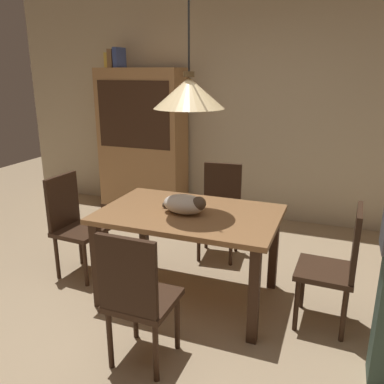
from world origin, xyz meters
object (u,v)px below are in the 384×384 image
pendant_lamp (189,93)px  hutch_bookcase (143,145)px  chair_right_side (338,263)px  cat_sleeping (186,204)px  chair_near_front (137,295)px  chair_left_side (73,221)px  book_yellow_short (110,60)px  dining_table (189,224)px  book_brown_thick (114,58)px  book_blue_wide (119,58)px  chair_far_back (220,206)px

pendant_lamp → hutch_bookcase: 2.38m
chair_right_side → pendant_lamp: size_ratio=0.72×
cat_sleeping → hutch_bookcase: hutch_bookcase is taller
chair_near_front → chair_left_side: bearing=141.9°
chair_near_front → book_yellow_short: 3.52m
dining_table → pendant_lamp: 1.01m
hutch_bookcase → book_brown_thick: 1.13m
dining_table → hutch_bookcase: size_ratio=0.76×
chair_right_side → book_blue_wide: book_blue_wide is taller
dining_table → book_yellow_short: 2.84m
chair_near_front → pendant_lamp: size_ratio=0.72×
pendant_lamp → book_blue_wide: bearing=132.1°
chair_left_side → book_yellow_short: 2.39m
dining_table → cat_sleeping: size_ratio=3.58×
chair_left_side → hutch_bookcase: size_ratio=0.50×
cat_sleeping → pendant_lamp: 0.84m
dining_table → book_blue_wide: size_ratio=5.83×
chair_left_side → book_brown_thick: (-0.58, 1.80, 1.45)m
chair_right_side → book_yellow_short: (-2.91, 1.81, 1.43)m
chair_far_back → book_brown_thick: bearing=151.4°
book_blue_wide → chair_right_side: bearing=-33.2°
pendant_lamp → hutch_bookcase: size_ratio=0.70×
chair_right_side → chair_left_side: bearing=179.8°
dining_table → hutch_bookcase: hutch_bookcase is taller
dining_table → chair_left_side: bearing=179.7°
chair_left_side → chair_right_side: bearing=-0.2°
pendant_lamp → book_blue_wide: pendant_lamp is taller
chair_left_side → cat_sleeping: 1.16m
chair_near_front → book_yellow_short: size_ratio=4.65×
dining_table → chair_far_back: (-0.01, 0.88, -0.14)m
chair_left_side → chair_near_front: bearing=-38.1°
chair_far_back → cat_sleeping: (-0.01, -0.92, 0.32)m
dining_table → chair_near_front: chair_near_front is taller
hutch_bookcase → pendant_lamp: bearing=-53.2°
chair_right_side → book_brown_thick: book_brown_thick is taller
chair_right_side → pendant_lamp: (-1.13, 0.00, 1.15)m
chair_left_side → book_brown_thick: bearing=107.8°
cat_sleeping → book_brown_thick: size_ratio=1.63×
chair_far_back → book_blue_wide: 2.37m
dining_table → cat_sleeping: bearing=-106.1°
chair_far_back → hutch_bookcase: bearing=145.3°
chair_left_side → pendant_lamp: pendant_lamp is taller
cat_sleeping → book_yellow_short: book_yellow_short is taller
chair_left_side → book_yellow_short: book_yellow_short is taller
chair_near_front → cat_sleeping: 0.89m
dining_table → chair_near_front: size_ratio=1.51×
chair_far_back → cat_sleeping: size_ratio=2.38×
chair_near_front → chair_far_back: (-0.01, 1.76, 0.00)m
chair_near_front → hutch_bookcase: size_ratio=0.50×
chair_left_side → hutch_bookcase: (-0.22, 1.80, 0.38)m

